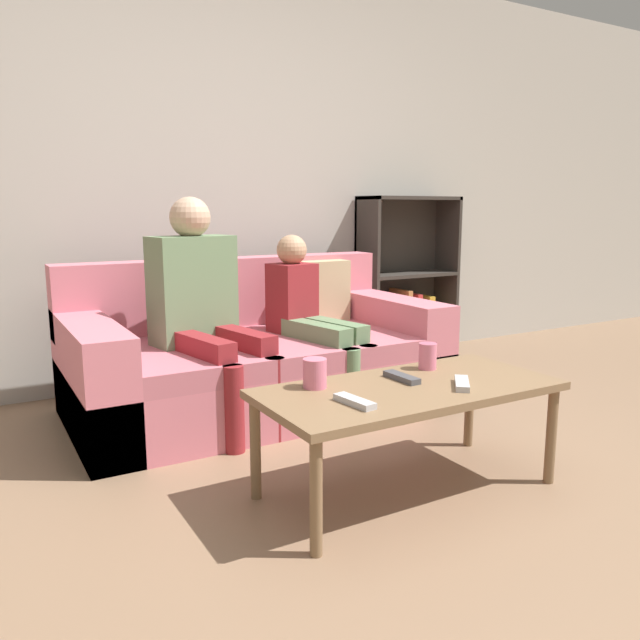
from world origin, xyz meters
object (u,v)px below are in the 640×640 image
couch (256,360)px  tv_remote_0 (402,377)px  person_child (311,314)px  tv_remote_2 (355,401)px  coffee_table (409,396)px  person_adult (201,298)px  cup_near (428,356)px  cup_far (315,373)px  bookshelf (401,297)px  tv_remote_1 (462,384)px

couch → tv_remote_0: 1.16m
person_child → tv_remote_2: size_ratio=5.24×
tv_remote_2 → coffee_table: bearing=9.2°
person_adult → cup_near: bearing=-68.8°
cup_far → person_adult: bearing=94.7°
tv_remote_0 → person_child: bearing=78.6°
person_adult → couch: bearing=4.4°
couch → bookshelf: (1.40, 0.58, 0.17)m
tv_remote_1 → tv_remote_2: size_ratio=0.92×
person_child → cup_near: person_child is taller
tv_remote_1 → tv_remote_0: bearing=168.5°
tv_remote_2 → person_child: bearing=60.0°
tv_remote_1 → person_adult: bearing=154.4°
cup_far → tv_remote_2: size_ratio=0.62×
tv_remote_2 → tv_remote_1: bearing=-9.6°
couch → person_child: bearing=-30.3°
bookshelf → person_child: bearing=-147.7°
bookshelf → person_child: size_ratio=1.24×
cup_far → coffee_table: bearing=-25.8°
tv_remote_0 → tv_remote_1: bearing=-54.0°
tv_remote_0 → tv_remote_1: size_ratio=1.07×
tv_remote_1 → cup_far: bearing=-168.1°
person_adult → person_child: size_ratio=1.21×
person_adult → coffee_table: bearing=-81.7°
tv_remote_2 → person_adult: bearing=86.9°
person_child → tv_remote_1: person_child is taller
cup_far → tv_remote_0: 0.35m
person_child → cup_far: (-0.50, -0.92, -0.04)m
couch → coffee_table: (0.07, -1.22, 0.11)m
bookshelf → coffee_table: bearing=-126.5°
cup_near → tv_remote_0: bearing=-156.5°
person_child → cup_far: bearing=-129.9°
cup_far → tv_remote_1: (0.48, -0.26, -0.04)m
cup_far → tv_remote_0: (0.33, -0.08, -0.04)m
person_adult → tv_remote_0: bearing=-79.5°
person_child → tv_remote_1: size_ratio=5.70×
bookshelf → tv_remote_0: size_ratio=6.62×
bookshelf → cup_far: bearing=-135.0°
coffee_table → tv_remote_2: tv_remote_2 is taller
tv_remote_0 → tv_remote_1: same height
cup_near → tv_remote_2: size_ratio=0.61×
couch → cup_far: (-0.24, -1.07, 0.21)m
couch → cup_far: couch is taller
bookshelf → tv_remote_1: (-1.17, -1.90, -0.01)m
person_adult → cup_far: size_ratio=10.30×
cup_near → cup_far: bearing=-179.3°
couch → bookshelf: bookshelf is taller
person_child → tv_remote_2: (-0.48, -1.16, -0.08)m
couch → bookshelf: size_ratio=1.66×
tv_remote_1 → bookshelf: bearing=98.7°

